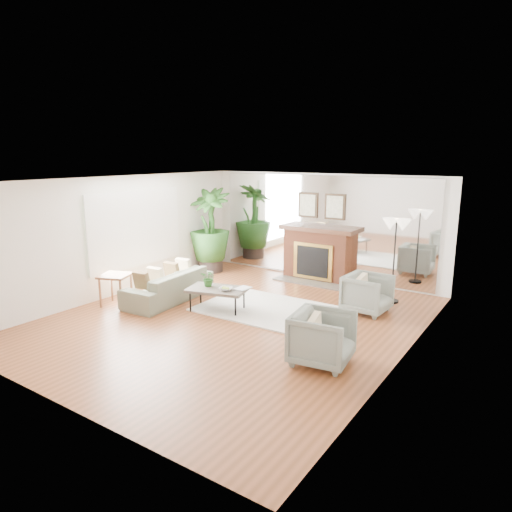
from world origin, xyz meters
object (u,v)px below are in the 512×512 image
Objects in this scene: armchair_back at (368,294)px; floor_lamp at (396,231)px; side_table at (115,279)px; armchair_front at (322,338)px; coffee_table at (217,290)px; potted_ficus at (210,228)px; sofa at (169,286)px; fireplace at (317,253)px.

floor_lamp reaches higher than armchair_back.
armchair_front is at bearing -0.99° from side_table.
coffee_table is 2.82m from armchair_front.
armchair_front is 0.39× the size of potted_ficus.
armchair_front is (0.24, -2.45, 0.02)m from armchair_back.
side_table is at bearing -144.33° from floor_lamp.
side_table is 0.34× the size of potted_ficus.
floor_lamp is (4.49, 3.22, 0.93)m from side_table.
side_table is 0.42× the size of floor_lamp.
side_table is 3.19m from potted_ficus.
armchair_back is at bearing -103.36° from floor_lamp.
potted_ficus reaches higher than armchair_back.
side_table is (-1.87, -0.86, 0.12)m from coffee_table.
potted_ficus is (-4.69, 3.21, 0.75)m from armchair_front.
coffee_table is 1.48× the size of armchair_front.
armchair_front is 0.49× the size of floor_lamp.
floor_lamp reaches higher than sofa.
armchair_back is 1.12× the size of side_table.
sofa is at bearing 52.07° from side_table.
potted_ficus reaches higher than floor_lamp.
potted_ficus reaches higher than armchair_front.
armchair_back is (2.42, 1.51, -0.04)m from coffee_table.
sofa is (-1.81, -3.09, -0.36)m from fireplace.
sofa reaches higher than coffee_table.
floor_lamp is at bearing 42.03° from coffee_table.
side_table is at bearing -155.27° from coffee_table.
sofa is 2.48× the size of armchair_front.
potted_ficus reaches higher than side_table.
coffee_table is 1.24m from sofa.
side_table is at bearing -121.99° from fireplace.
sofa is 3.99m from armchair_front.
floor_lamp is (4.65, 0.09, 0.32)m from potted_ficus.
armchair_front is 5.73m from potted_ficus.
potted_ficus is at bearing -178.85° from floor_lamp.
armchair_back reaches higher than coffee_table.
coffee_table is 1.73× the size of side_table.
coffee_table is 0.60× the size of sofa.
potted_ficus is 1.24× the size of floor_lamp.
side_table is (-2.44, -3.91, -0.14)m from fireplace.
sofa is (-1.23, -0.04, -0.10)m from coffee_table.
sofa is 1.21× the size of floor_lamp.
sofa is 2.90× the size of side_table.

